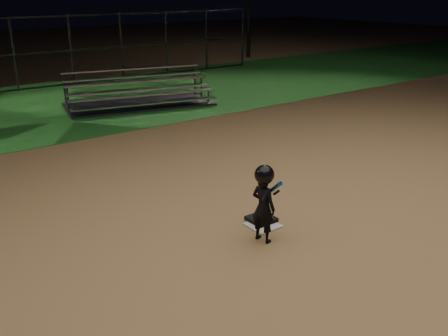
% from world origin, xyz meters
% --- Properties ---
extents(ground, '(80.00, 80.00, 0.00)m').
position_xyz_m(ground, '(0.00, 0.00, 0.00)').
color(ground, '#9D7347').
rests_on(ground, ground).
extents(grass_strip, '(60.00, 8.00, 0.01)m').
position_xyz_m(grass_strip, '(0.00, 10.00, 0.01)').
color(grass_strip, '#1C561C').
rests_on(grass_strip, ground).
extents(home_plate, '(0.45, 0.45, 0.02)m').
position_xyz_m(home_plate, '(0.00, 0.00, 0.01)').
color(home_plate, beige).
rests_on(home_plate, ground).
extents(batting_tee, '(0.38, 0.38, 0.68)m').
position_xyz_m(batting_tee, '(0.06, 0.11, 0.14)').
color(batting_tee, black).
rests_on(batting_tee, home_plate).
extents(child_batter, '(0.42, 0.61, 1.15)m').
position_xyz_m(child_batter, '(-0.31, -0.34, 0.61)').
color(child_batter, black).
rests_on(child_batter, ground).
extents(bleacher_right, '(4.68, 3.01, 1.06)m').
position_xyz_m(bleacher_right, '(2.31, 8.46, 0.22)').
color(bleacher_right, '#B3B3B8').
rests_on(bleacher_right, ground).
extents(backstop_fence, '(20.08, 0.08, 2.50)m').
position_xyz_m(backstop_fence, '(0.00, 13.00, 1.25)').
color(backstop_fence, '#38383D').
rests_on(backstop_fence, ground).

